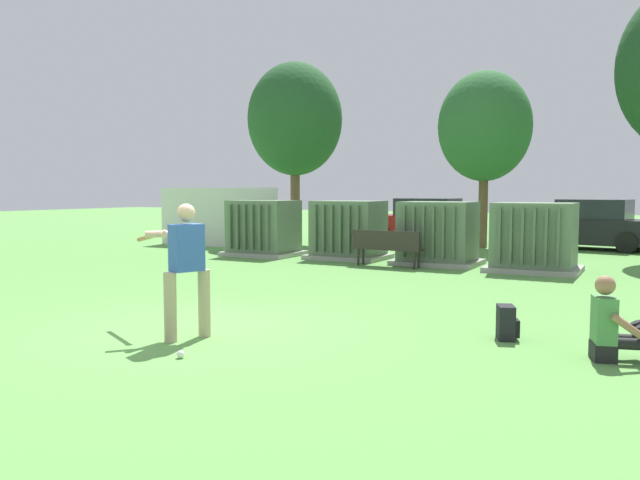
{
  "coord_description": "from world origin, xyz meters",
  "views": [
    {
      "loc": [
        5.56,
        -6.64,
        1.9
      ],
      "look_at": [
        0.12,
        3.5,
        1.0
      ],
      "focal_mm": 35.37,
      "sensor_mm": 36.0,
      "label": 1
    }
  ],
  "objects_px": {
    "transformer_west": "(264,229)",
    "parked_car_leftmost": "(425,222)",
    "transformer_east": "(534,238)",
    "sports_ball": "(181,354)",
    "batter": "(185,263)",
    "backpack": "(507,323)",
    "parked_car_left_of_center": "(590,226)",
    "transformer_mid_east": "(438,234)",
    "transformer_mid_west": "(348,231)",
    "seated_spectator": "(613,327)",
    "park_bench": "(387,246)"
  },
  "relations": [
    {
      "from": "transformer_mid_east",
      "to": "parked_car_leftmost",
      "type": "height_order",
      "value": "same"
    },
    {
      "from": "seated_spectator",
      "to": "backpack",
      "type": "height_order",
      "value": "seated_spectator"
    },
    {
      "from": "park_bench",
      "to": "parked_car_left_of_center",
      "type": "relative_size",
      "value": 0.41
    },
    {
      "from": "transformer_mid_west",
      "to": "seated_spectator",
      "type": "xyz_separation_m",
      "value": [
        7.21,
        -8.17,
        -0.41
      ]
    },
    {
      "from": "sports_ball",
      "to": "backpack",
      "type": "distance_m",
      "value": 4.08
    },
    {
      "from": "backpack",
      "to": "parked_car_left_of_center",
      "type": "distance_m",
      "value": 14.15
    },
    {
      "from": "seated_spectator",
      "to": "parked_car_leftmost",
      "type": "height_order",
      "value": "parked_car_leftmost"
    },
    {
      "from": "seated_spectator",
      "to": "parked_car_left_of_center",
      "type": "relative_size",
      "value": 0.22
    },
    {
      "from": "transformer_east",
      "to": "transformer_mid_west",
      "type": "bearing_deg",
      "value": 175.02
    },
    {
      "from": "transformer_west",
      "to": "seated_spectator",
      "type": "height_order",
      "value": "transformer_west"
    },
    {
      "from": "transformer_mid_west",
      "to": "transformer_mid_east",
      "type": "bearing_deg",
      "value": -3.36
    },
    {
      "from": "transformer_mid_east",
      "to": "parked_car_left_of_center",
      "type": "bearing_deg",
      "value": 65.09
    },
    {
      "from": "parked_car_left_of_center",
      "to": "seated_spectator",
      "type": "bearing_deg",
      "value": -84.02
    },
    {
      "from": "parked_car_left_of_center",
      "to": "batter",
      "type": "bearing_deg",
      "value": -101.96
    },
    {
      "from": "transformer_east",
      "to": "sports_ball",
      "type": "distance_m",
      "value": 10.22
    },
    {
      "from": "parked_car_leftmost",
      "to": "transformer_mid_west",
      "type": "bearing_deg",
      "value": -89.74
    },
    {
      "from": "batter",
      "to": "backpack",
      "type": "height_order",
      "value": "batter"
    },
    {
      "from": "transformer_east",
      "to": "sports_ball",
      "type": "height_order",
      "value": "transformer_east"
    },
    {
      "from": "transformer_east",
      "to": "sports_ball",
      "type": "xyz_separation_m",
      "value": [
        -2.19,
        -9.95,
        -0.74
      ]
    },
    {
      "from": "park_bench",
      "to": "transformer_mid_west",
      "type": "bearing_deg",
      "value": 142.63
    },
    {
      "from": "parked_car_leftmost",
      "to": "batter",
      "type": "bearing_deg",
      "value": -81.89
    },
    {
      "from": "transformer_west",
      "to": "parked_car_leftmost",
      "type": "xyz_separation_m",
      "value": [
        2.57,
        6.99,
        -0.04
      ]
    },
    {
      "from": "park_bench",
      "to": "batter",
      "type": "height_order",
      "value": "batter"
    },
    {
      "from": "sports_ball",
      "to": "transformer_east",
      "type": "bearing_deg",
      "value": 77.6
    },
    {
      "from": "batter",
      "to": "parked_car_left_of_center",
      "type": "relative_size",
      "value": 0.39
    },
    {
      "from": "transformer_east",
      "to": "sports_ball",
      "type": "bearing_deg",
      "value": -102.4
    },
    {
      "from": "transformer_east",
      "to": "backpack",
      "type": "distance_m",
      "value": 7.35
    },
    {
      "from": "transformer_mid_east",
      "to": "batter",
      "type": "height_order",
      "value": "batter"
    },
    {
      "from": "transformer_west",
      "to": "parked_car_left_of_center",
      "type": "relative_size",
      "value": 0.48
    },
    {
      "from": "transformer_east",
      "to": "parked_car_left_of_center",
      "type": "bearing_deg",
      "value": 84.82
    },
    {
      "from": "transformer_west",
      "to": "transformer_mid_east",
      "type": "distance_m",
      "value": 5.23
    },
    {
      "from": "sports_ball",
      "to": "parked_car_left_of_center",
      "type": "relative_size",
      "value": 0.02
    },
    {
      "from": "transformer_mid_west",
      "to": "transformer_mid_east",
      "type": "height_order",
      "value": "same"
    },
    {
      "from": "transformer_mid_west",
      "to": "transformer_east",
      "type": "xyz_separation_m",
      "value": [
        5.06,
        -0.44,
        0.0
      ]
    },
    {
      "from": "transformer_mid_east",
      "to": "sports_ball",
      "type": "relative_size",
      "value": 23.33
    },
    {
      "from": "park_bench",
      "to": "seated_spectator",
      "type": "height_order",
      "value": "seated_spectator"
    },
    {
      "from": "transformer_west",
      "to": "parked_car_left_of_center",
      "type": "height_order",
      "value": "same"
    },
    {
      "from": "transformer_mid_west",
      "to": "transformer_mid_east",
      "type": "relative_size",
      "value": 1.0
    },
    {
      "from": "transformer_west",
      "to": "transformer_mid_east",
      "type": "xyz_separation_m",
      "value": [
        5.22,
        0.2,
        0.0
      ]
    },
    {
      "from": "transformer_mid_east",
      "to": "parked_car_left_of_center",
      "type": "xyz_separation_m",
      "value": [
        3.05,
        6.58,
        -0.04
      ]
    },
    {
      "from": "transformer_west",
      "to": "parked_car_left_of_center",
      "type": "distance_m",
      "value": 10.7
    },
    {
      "from": "transformer_mid_west",
      "to": "batter",
      "type": "relative_size",
      "value": 1.21
    },
    {
      "from": "transformer_mid_west",
      "to": "transformer_east",
      "type": "relative_size",
      "value": 1.0
    },
    {
      "from": "transformer_east",
      "to": "parked_car_leftmost",
      "type": "relative_size",
      "value": 0.49
    },
    {
      "from": "batter",
      "to": "backpack",
      "type": "relative_size",
      "value": 3.95
    },
    {
      "from": "transformer_east",
      "to": "backpack",
      "type": "bearing_deg",
      "value": -83.03
    },
    {
      "from": "batter",
      "to": "park_bench",
      "type": "bearing_deg",
      "value": 94.16
    },
    {
      "from": "batter",
      "to": "transformer_mid_west",
      "type": "bearing_deg",
      "value": 103.38
    },
    {
      "from": "batter",
      "to": "seated_spectator",
      "type": "distance_m",
      "value": 5.16
    },
    {
      "from": "park_bench",
      "to": "seated_spectator",
      "type": "bearing_deg",
      "value": -51.25
    }
  ]
}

